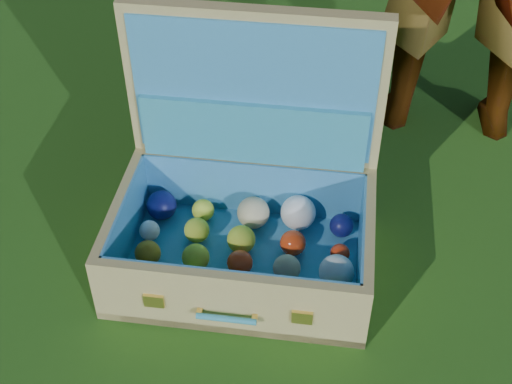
# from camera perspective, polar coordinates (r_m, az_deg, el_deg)

# --- Properties ---
(ground) EXTENTS (60.00, 60.00, 0.00)m
(ground) POSITION_cam_1_polar(r_m,az_deg,el_deg) (1.69, -7.92, -7.40)
(ground) COLOR #215114
(ground) RESTS_ON ground
(suitcase) EXTENTS (0.69, 0.58, 0.57)m
(suitcase) POSITION_cam_1_polar(r_m,az_deg,el_deg) (1.64, -0.74, -0.48)
(suitcase) COLOR tan
(suitcase) RESTS_ON ground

